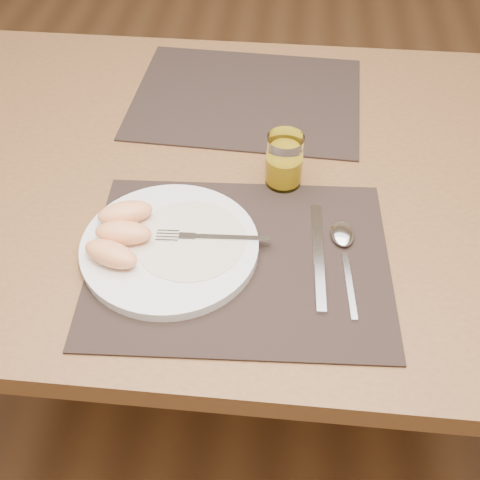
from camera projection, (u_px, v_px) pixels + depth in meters
The scene contains 11 objects.
ground at pixel (241, 387), 1.60m from camera, with size 5.00×5.00×0.00m, color brown.
table at pixel (241, 203), 1.12m from camera, with size 1.40×0.90×0.75m.
placemat_near at pixel (239, 261), 0.91m from camera, with size 0.45×0.35×0.00m, color black.
placemat_far at pixel (247, 98), 1.21m from camera, with size 0.45×0.35×0.00m, color black.
plate at pixel (170, 247), 0.91m from camera, with size 0.27×0.27×0.02m, color white.
plate_dressing at pixel (190, 239), 0.91m from camera, with size 0.17×0.17×0.00m.
fork at pixel (203, 237), 0.91m from camera, with size 0.18×0.03×0.00m.
knife at pixel (319, 264), 0.89m from camera, with size 0.02×0.22×0.01m.
spoon at pixel (343, 241), 0.92m from camera, with size 0.04×0.19×0.01m.
juice_glass at pixel (284, 163), 1.00m from camera, with size 0.06×0.06×0.09m.
grapefruit_wedges at pixel (120, 233), 0.90m from camera, with size 0.10×0.15×0.03m.
Camera 1 is at (0.08, -0.82, 1.43)m, focal length 45.00 mm.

